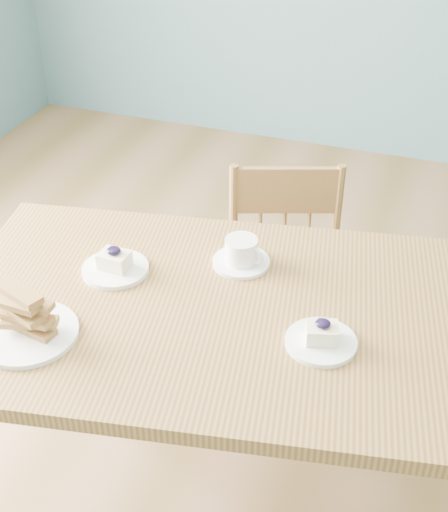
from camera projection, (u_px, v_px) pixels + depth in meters
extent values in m
cube|color=#A3723D|center=(231.00, 315.00, 1.74)|extent=(1.53, 1.04, 0.04)
cylinder|color=#A3723D|center=(51.00, 319.00, 2.32)|extent=(0.05, 0.05, 0.71)
cube|color=#A3723D|center=(285.00, 307.00, 2.33)|extent=(0.47, 0.46, 0.04)
cylinder|color=#A3723D|center=(236.00, 384.00, 2.32)|extent=(0.03, 0.03, 0.36)
cylinder|color=#A3723D|center=(334.00, 384.00, 2.32)|extent=(0.03, 0.03, 0.36)
cylinder|color=#A3723D|center=(235.00, 324.00, 2.57)|extent=(0.03, 0.03, 0.36)
cylinder|color=#A3723D|center=(323.00, 324.00, 2.57)|extent=(0.03, 0.03, 0.36)
cylinder|color=#A3723D|center=(233.00, 222.00, 2.33)|extent=(0.03, 0.03, 0.42)
cylinder|color=#A3723D|center=(336.00, 222.00, 2.33)|extent=(0.03, 0.03, 0.42)
cube|color=#A3723D|center=(287.00, 190.00, 2.26)|extent=(0.31, 0.13, 0.16)
cylinder|color=#A3723D|center=(260.00, 244.00, 2.38)|extent=(0.01, 0.01, 0.25)
cylinder|color=#A3723D|center=(284.00, 244.00, 2.38)|extent=(0.01, 0.01, 0.25)
cylinder|color=#A3723D|center=(307.00, 244.00, 2.38)|extent=(0.01, 0.01, 0.25)
cylinder|color=white|center=(321.00, 342.00, 1.62)|extent=(0.16, 0.16, 0.01)
cube|color=#FEF5C2|center=(322.00, 333.00, 1.61)|extent=(0.09, 0.08, 0.04)
ellipsoid|color=black|center=(323.00, 323.00, 1.59)|extent=(0.04, 0.04, 0.02)
sphere|color=black|center=(328.00, 323.00, 1.59)|extent=(0.01, 0.01, 0.01)
sphere|color=black|center=(320.00, 321.00, 1.60)|extent=(0.01, 0.01, 0.01)
sphere|color=black|center=(323.00, 326.00, 1.58)|extent=(0.01, 0.01, 0.01)
cylinder|color=white|center=(115.00, 269.00, 1.86)|extent=(0.17, 0.17, 0.01)
cube|color=#FEF5C2|center=(115.00, 260.00, 1.84)|extent=(0.08, 0.06, 0.04)
ellipsoid|color=black|center=(113.00, 251.00, 1.82)|extent=(0.04, 0.04, 0.02)
sphere|color=black|center=(118.00, 251.00, 1.82)|extent=(0.02, 0.02, 0.02)
sphere|color=black|center=(112.00, 249.00, 1.83)|extent=(0.02, 0.02, 0.02)
sphere|color=black|center=(113.00, 253.00, 1.81)|extent=(0.02, 0.02, 0.02)
cylinder|color=white|center=(241.00, 262.00, 1.88)|extent=(0.15, 0.15, 0.01)
cylinder|color=white|center=(241.00, 250.00, 1.86)|extent=(0.11, 0.11, 0.07)
cylinder|color=olive|center=(241.00, 242.00, 1.85)|extent=(0.07, 0.07, 0.00)
torus|color=white|center=(255.00, 256.00, 1.84)|extent=(0.05, 0.02, 0.05)
cylinder|color=white|center=(28.00, 333.00, 1.65)|extent=(0.23, 0.23, 0.01)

